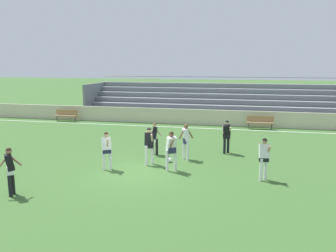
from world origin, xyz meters
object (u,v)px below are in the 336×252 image
bleacher_stand (210,101)px  player_white_on_ball (171,148)px  player_white_dropping_back (186,138)px  player_dark_trailing_run (227,134)px  player_white_challenging (107,147)px  bench_far_left (260,121)px  player_white_wide_right (264,155)px  player_dark_wide_left (149,143)px  bench_near_bin (66,114)px  soccer_ball (170,160)px  player_dark_pressing_high (10,167)px  player_dark_deep_cover (155,136)px

bleacher_stand → player_white_on_ball: bleacher_stand is taller
bleacher_stand → player_white_dropping_back: (0.14, -12.36, -0.43)m
player_white_on_ball → player_dark_trailing_run: bearing=58.7°
bleacher_stand → player_white_challenging: bleacher_stand is taller
bench_far_left → player_white_wide_right: 11.07m
bench_far_left → player_white_wide_right: player_white_wide_right is taller
player_dark_wide_left → bench_far_left: bearing=62.6°
bench_near_bin → player_dark_trailing_run: size_ratio=1.06×
player_white_dropping_back → player_white_on_ball: bearing=-99.2°
player_white_wide_right → soccer_ball: (-4.12, 1.65, -0.90)m
bench_far_left → player_dark_wide_left: player_dark_wide_left is taller
bleacher_stand → player_white_dropping_back: bleacher_stand is taller
player_white_on_ball → player_white_wide_right: bearing=-5.9°
soccer_ball → player_dark_trailing_run: bearing=41.9°
bench_near_bin → player_dark_trailing_run: player_dark_trailing_run is taller
player_white_on_ball → player_white_dropping_back: 1.89m
player_white_on_ball → player_white_wide_right: 3.79m
bench_far_left → player_dark_pressing_high: size_ratio=1.05×
bench_near_bin → player_dark_deep_cover: player_dark_deep_cover is taller
bench_near_bin → player_white_on_ball: 15.11m
bench_near_bin → soccer_ball: 13.99m
player_dark_trailing_run → player_dark_pressing_high: 10.16m
player_dark_wide_left → soccer_ball: player_dark_wide_left is taller
player_dark_wide_left → player_white_wide_right: 5.05m
player_white_on_ball → player_white_dropping_back: player_white_dropping_back is taller
bench_near_bin → player_white_dropping_back: player_white_dropping_back is taller
bench_far_left → player_white_challenging: bearing=-121.3°
player_dark_trailing_run → player_dark_pressing_high: player_dark_pressing_high is taller
player_dark_wide_left → player_white_wide_right: size_ratio=1.01×
bench_near_bin → player_white_on_ball: size_ratio=1.05×
bench_near_bin → player_white_challenging: bearing=-54.4°
bench_far_left → player_white_dropping_back: (-3.71, -8.80, 0.49)m
bench_near_bin → player_dark_pressing_high: bearing=-68.2°
player_white_on_ball → bench_near_bin: bearing=135.1°
bench_near_bin → player_white_dropping_back: bearing=-38.7°
player_dark_pressing_high → player_white_wide_right: bearing=22.4°
player_white_on_ball → player_dark_pressing_high: 6.23m
player_dark_pressing_high → player_dark_trailing_run: bearing=46.8°
bench_far_left → player_dark_wide_left: size_ratio=1.06×
player_white_wide_right → player_white_on_ball: bearing=174.1°
bench_near_bin → player_white_wide_right: player_white_wide_right is taller
player_white_on_ball → player_white_wide_right: (3.77, -0.39, -0.01)m
player_dark_deep_cover → player_white_dropping_back: bearing=-18.3°
player_white_challenging → player_dark_pressing_high: (-2.09, -3.52, 0.03)m
player_white_dropping_back → player_dark_pressing_high: player_white_dropping_back is taller
player_dark_wide_left → player_white_wide_right: (4.93, -1.08, -0.01)m
player_white_challenging → player_dark_pressing_high: bearing=-120.7°
bench_far_left → soccer_ball: size_ratio=8.18×
soccer_ball → bench_far_left: bearing=65.1°
player_dark_trailing_run → player_white_wide_right: player_dark_trailing_run is taller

